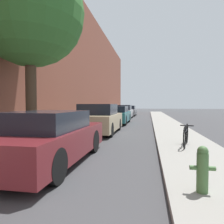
{
  "coord_description": "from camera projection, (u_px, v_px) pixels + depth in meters",
  "views": [
    {
      "loc": [
        1.61,
        2.07,
        1.46
      ],
      "look_at": [
        -0.2,
        12.04,
        1.09
      ],
      "focal_mm": 32.61,
      "sensor_mm": 36.0,
      "label": 1
    }
  ],
  "objects": [
    {
      "name": "sidewalk_right",
      "position": [
        168.0,
        126.0,
        13.52
      ],
      "size": [
        2.0,
        52.0,
        0.12
      ],
      "color": "gray",
      "rests_on": "ground"
    },
    {
      "name": "parked_car_teal",
      "position": [
        117.0,
        115.0,
        15.59
      ],
      "size": [
        1.78,
        4.48,
        1.35
      ],
      "color": "black",
      "rests_on": "ground"
    },
    {
      "name": "parked_car_maroon",
      "position": [
        50.0,
        138.0,
        5.06
      ],
      "size": [
        1.71,
        4.14,
        1.3
      ],
      "color": "black",
      "rests_on": "ground"
    },
    {
      "name": "sidewalk_left",
      "position": [
        85.0,
        124.0,
        14.55
      ],
      "size": [
        2.0,
        52.0,
        0.12
      ],
      "color": "gray",
      "rests_on": "ground"
    },
    {
      "name": "bicycle",
      "position": [
        186.0,
        135.0,
        6.62
      ],
      "size": [
        0.54,
        1.64,
        0.68
      ],
      "rotation": [
        0.0,
        0.0,
        -0.24
      ],
      "color": "black",
      "rests_on": "sidewalk_right"
    },
    {
      "name": "fire_hydrant",
      "position": [
        202.0,
        169.0,
        3.08
      ],
      "size": [
        0.37,
        0.17,
        0.71
      ],
      "color": "#47703D",
      "rests_on": "sidewalk_right"
    },
    {
      "name": "ground_plane",
      "position": [
        125.0,
        126.0,
        14.04
      ],
      "size": [
        120.0,
        120.0,
        0.0
      ],
      "primitive_type": "plane",
      "color": "#3D3D3F"
    },
    {
      "name": "street_tree_near",
      "position": [
        30.0,
        13.0,
        7.26
      ],
      "size": [
        3.88,
        3.88,
        6.6
      ],
      "color": "#423323",
      "rests_on": "sidewalk_left"
    },
    {
      "name": "building_facade_left",
      "position": [
        66.0,
        53.0,
        14.61
      ],
      "size": [
        0.7,
        52.0,
        10.31
      ],
      "color": "brown",
      "rests_on": "ground"
    },
    {
      "name": "parked_car_grey",
      "position": [
        129.0,
        111.0,
        26.47
      ],
      "size": [
        1.83,
        4.18,
        1.33
      ],
      "color": "black",
      "rests_on": "ground"
    },
    {
      "name": "parked_car_silver",
      "position": [
        124.0,
        112.0,
        21.43
      ],
      "size": [
        1.72,
        4.38,
        1.42
      ],
      "color": "black",
      "rests_on": "ground"
    },
    {
      "name": "parked_car_champagne",
      "position": [
        99.0,
        119.0,
        10.41
      ],
      "size": [
        1.82,
        4.04,
        1.49
      ],
      "color": "black",
      "rests_on": "ground"
    }
  ]
}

